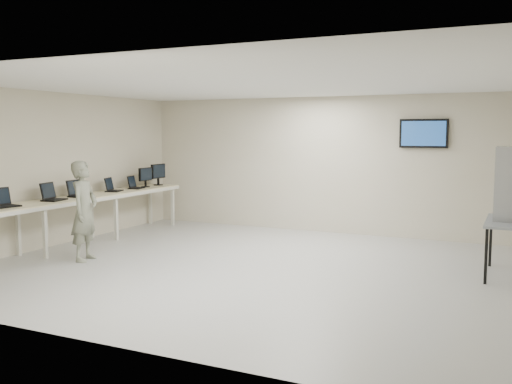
% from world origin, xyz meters
% --- Properties ---
extents(room, '(8.01, 7.01, 2.81)m').
position_xyz_m(room, '(0.03, 0.06, 1.41)').
color(room, beige).
rests_on(room, ground).
extents(workbench, '(0.76, 6.00, 0.90)m').
position_xyz_m(workbench, '(-3.59, 0.00, 0.83)').
color(workbench, beige).
rests_on(workbench, ground).
extents(laptop_1, '(0.38, 0.43, 0.30)m').
position_xyz_m(laptop_1, '(-3.67, -1.38, 0.98)').
color(laptop_1, black).
rests_on(laptop_1, workbench).
extents(laptop_2, '(0.39, 0.44, 0.31)m').
position_xyz_m(laptop_2, '(-3.62, -0.41, 0.98)').
color(laptop_2, black).
rests_on(laptop_2, workbench).
extents(laptop_3, '(0.33, 0.40, 0.30)m').
position_xyz_m(laptop_3, '(-3.64, 0.25, 0.98)').
color(laptop_3, black).
rests_on(laptop_3, workbench).
extents(laptop_4, '(0.37, 0.41, 0.27)m').
position_xyz_m(laptop_4, '(-3.66, 1.25, 0.97)').
color(laptop_4, black).
rests_on(laptop_4, workbench).
extents(laptop_5, '(0.34, 0.38, 0.26)m').
position_xyz_m(laptop_5, '(-3.61, 1.91, 0.97)').
color(laptop_5, black).
rests_on(laptop_5, workbench).
extents(monitor_near, '(0.19, 0.42, 0.42)m').
position_xyz_m(monitor_near, '(-3.60, 2.28, 1.15)').
color(monitor_near, black).
rests_on(monitor_near, workbench).
extents(monitor_far, '(0.21, 0.48, 0.47)m').
position_xyz_m(monitor_far, '(-3.60, 2.75, 1.18)').
color(monitor_far, black).
rests_on(monitor_far, workbench).
extents(soldier, '(0.52, 0.67, 1.62)m').
position_xyz_m(soldier, '(-2.65, -0.69, 0.81)').
color(soldier, '#606952').
rests_on(soldier, ground).
extents(side_table, '(0.63, 1.36, 0.81)m').
position_xyz_m(side_table, '(3.60, 1.08, 0.74)').
color(side_table, gray).
rests_on(side_table, ground).
extents(storage_bins, '(0.40, 0.44, 1.05)m').
position_xyz_m(storage_bins, '(3.58, 1.08, 1.34)').
color(storage_bins, '#A6AAAD').
rests_on(storage_bins, side_table).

